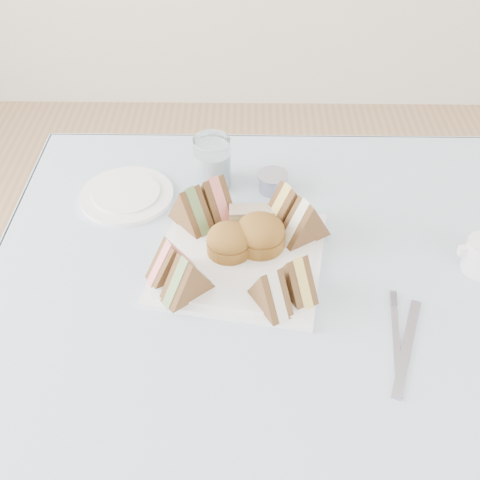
{
  "coord_description": "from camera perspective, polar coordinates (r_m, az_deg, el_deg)",
  "views": [
    {
      "loc": [
        -0.04,
        -0.71,
        1.51
      ],
      "look_at": [
        -0.05,
        0.08,
        0.8
      ],
      "focal_mm": 45.0,
      "sensor_mm": 36.0,
      "label": 1
    }
  ],
  "objects": [
    {
      "name": "scone_left",
      "position": [
        1.09,
        -1.04,
        -0.08
      ],
      "size": [
        0.1,
        0.1,
        0.06
      ],
      "primitive_type": "cylinder",
      "rotation": [
        0.0,
        0.0,
        -0.32
      ],
      "color": "olive",
      "rests_on": "serving_plate"
    },
    {
      "name": "sandwich_fl_a",
      "position": [
        1.04,
        -6.58,
        -1.8
      ],
      "size": [
        0.1,
        0.08,
        0.08
      ],
      "primitive_type": null,
      "rotation": [
        0.0,
        0.0,
        0.53
      ],
      "color": "brown",
      "rests_on": "serving_plate"
    },
    {
      "name": "sandwich_bl_a",
      "position": [
        1.14,
        -4.72,
        3.21
      ],
      "size": [
        0.1,
        0.1,
        0.09
      ],
      "primitive_type": null,
      "rotation": [
        0.0,
        0.0,
        2.28
      ],
      "color": "brown",
      "rests_on": "serving_plate"
    },
    {
      "name": "sandwich_fl_b",
      "position": [
        1.01,
        -5.1,
        -3.44
      ],
      "size": [
        0.1,
        0.09,
        0.08
      ],
      "primitive_type": null,
      "rotation": [
        0.0,
        0.0,
        0.71
      ],
      "color": "brown",
      "rests_on": "serving_plate"
    },
    {
      "name": "scone_right",
      "position": [
        1.1,
        1.92,
        0.6
      ],
      "size": [
        0.12,
        0.12,
        0.06
      ],
      "primitive_type": "cylinder",
      "rotation": [
        0.0,
        0.0,
        0.3
      ],
      "color": "olive",
      "rests_on": "serving_plate"
    },
    {
      "name": "tablecloth",
      "position": [
        1.05,
        2.85,
        -5.23
      ],
      "size": [
        1.02,
        1.02,
        0.01
      ],
      "primitive_type": "cube",
      "color": "silver",
      "rests_on": "table"
    },
    {
      "name": "fork",
      "position": [
        1.0,
        14.63,
        -9.95
      ],
      "size": [
        0.03,
        0.18,
        0.0
      ],
      "primitive_type": "cube",
      "rotation": [
        0.0,
        0.0,
        -0.13
      ],
      "color": "#9B9AB3",
      "rests_on": "tablecloth"
    },
    {
      "name": "knife",
      "position": [
        1.01,
        15.53,
        -9.72
      ],
      "size": [
        0.08,
        0.2,
        0.0
      ],
      "primitive_type": "cube",
      "rotation": [
        0.0,
        0.0,
        -0.34
      ],
      "color": "#9B9AB3",
      "rests_on": "tablecloth"
    },
    {
      "name": "sandwich_bl_b",
      "position": [
        1.16,
        -2.49,
        4.18
      ],
      "size": [
        0.1,
        0.11,
        0.09
      ],
      "primitive_type": null,
      "rotation": [
        0.0,
        0.0,
        2.19
      ],
      "color": "brown",
      "rests_on": "serving_plate"
    },
    {
      "name": "sandwich_br_b",
      "position": [
        1.14,
        4.49,
        3.41
      ],
      "size": [
        0.11,
        0.09,
        0.09
      ],
      "primitive_type": null,
      "rotation": [
        0.0,
        0.0,
        -2.58
      ],
      "color": "brown",
      "rests_on": "serving_plate"
    },
    {
      "name": "serving_plate",
      "position": [
        1.1,
        -0.0,
        -1.7
      ],
      "size": [
        0.34,
        0.34,
        0.01
      ],
      "primitive_type": "cube",
      "rotation": [
        0.0,
        0.0,
        -0.17
      ],
      "color": "white",
      "rests_on": "tablecloth"
    },
    {
      "name": "sandwich_fr_b",
      "position": [
        0.99,
        2.93,
        -4.58
      ],
      "size": [
        0.08,
        0.1,
        0.08
      ],
      "primitive_type": null,
      "rotation": [
        0.0,
        0.0,
        -1.04
      ],
      "color": "brown",
      "rests_on": "serving_plate"
    },
    {
      "name": "tea_strainer",
      "position": [
        1.26,
        3.11,
        5.41
      ],
      "size": [
        0.07,
        0.07,
        0.04
      ],
      "primitive_type": "cylinder",
      "rotation": [
        0.0,
        0.0,
        -0.08
      ],
      "color": "#9B9AB3",
      "rests_on": "tablecloth"
    },
    {
      "name": "sandwich_fr_a",
      "position": [
        1.01,
        5.32,
        -3.33
      ],
      "size": [
        0.08,
        0.1,
        0.08
      ],
      "primitive_type": null,
      "rotation": [
        0.0,
        0.0,
        -1.05
      ],
      "color": "brown",
      "rests_on": "serving_plate"
    },
    {
      "name": "pastry_slice",
      "position": [
        1.15,
        1.06,
        2.23
      ],
      "size": [
        0.09,
        0.04,
        0.04
      ],
      "primitive_type": "cube",
      "rotation": [
        0.0,
        0.0,
        0.05
      ],
      "color": "beige",
      "rests_on": "serving_plate"
    },
    {
      "name": "table",
      "position": [
        1.35,
        2.3,
        -16.05
      ],
      "size": [
        0.9,
        0.9,
        0.74
      ],
      "primitive_type": "cube",
      "color": "brown",
      "rests_on": "floor"
    },
    {
      "name": "sandwich_br_a",
      "position": [
        1.11,
        6.15,
        1.96
      ],
      "size": [
        0.11,
        0.09,
        0.09
      ],
      "primitive_type": null,
      "rotation": [
        0.0,
        0.0,
        -2.56
      ],
      "color": "brown",
      "rests_on": "serving_plate"
    },
    {
      "name": "side_plate",
      "position": [
        1.27,
        -10.68,
        4.18
      ],
      "size": [
        0.21,
        0.21,
        0.01
      ],
      "primitive_type": "cylinder",
      "rotation": [
        0.0,
        0.0,
        0.09
      ],
      "color": "white",
      "rests_on": "tablecloth"
    },
    {
      "name": "water_glass",
      "position": [
        1.25,
        -2.65,
        7.37
      ],
      "size": [
        0.09,
        0.09,
        0.11
      ],
      "primitive_type": "cylinder",
      "rotation": [
        0.0,
        0.0,
        -0.29
      ],
      "color": "white",
      "rests_on": "tablecloth"
    }
  ]
}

